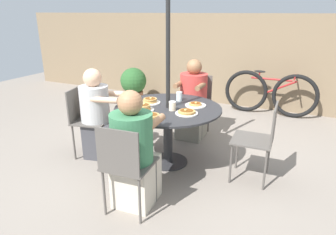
{
  "coord_description": "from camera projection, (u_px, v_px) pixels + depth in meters",
  "views": [
    {
      "loc": [
        1.44,
        -3.03,
        1.79
      ],
      "look_at": [
        0.0,
        0.0,
        0.59
      ],
      "focal_mm": 32.0,
      "sensor_mm": 36.0,
      "label": 1
    }
  ],
  "objects": [
    {
      "name": "diner_south",
      "position": [
        193.0,
        103.0,
        4.37
      ],
      "size": [
        0.4,
        0.53,
        1.16
      ],
      "rotation": [
        0.0,
        0.0,
        -3.11
      ],
      "color": "gray",
      "rests_on": "ground"
    },
    {
      "name": "patio_chair_west",
      "position": [
        85.0,
        117.0,
        3.8
      ],
      "size": [
        0.51,
        0.51,
        0.89
      ],
      "rotation": [
        0.0,
        0.0,
        -1.34
      ],
      "color": "#514C47",
      "rests_on": "ground"
    },
    {
      "name": "pancake_plate_a",
      "position": [
        195.0,
        105.0,
        3.58
      ],
      "size": [
        0.25,
        0.25,
        0.05
      ],
      "color": "silver",
      "rests_on": "patio_table"
    },
    {
      "name": "patio_chair_north",
      "position": [
        125.0,
        163.0,
        2.64
      ],
      "size": [
        0.45,
        0.45,
        0.89
      ],
      "rotation": [
        0.0,
        0.0,
        0.08
      ],
      "color": "#514C47",
      "rests_on": "ground"
    },
    {
      "name": "drinking_glass_a",
      "position": [
        179.0,
        96.0,
        3.76
      ],
      "size": [
        0.07,
        0.07,
        0.11
      ],
      "primitive_type": "cylinder",
      "color": "silver",
      "rests_on": "patio_table"
    },
    {
      "name": "back_fence",
      "position": [
        229.0,
        61.0,
        5.83
      ],
      "size": [
        10.0,
        0.06,
        1.75
      ],
      "primitive_type": "cube",
      "color": "#7A664C",
      "rests_on": "ground"
    },
    {
      "name": "coffee_cup",
      "position": [
        172.0,
        106.0,
        3.4
      ],
      "size": [
        0.08,
        0.08,
        0.1
      ],
      "color": "beige",
      "rests_on": "patio_table"
    },
    {
      "name": "umbrella_pole",
      "position": [
        168.0,
        67.0,
        3.36
      ],
      "size": [
        0.05,
        0.05,
        2.4
      ],
      "primitive_type": "cylinder",
      "color": "black",
      "rests_on": "ground"
    },
    {
      "name": "diner_west",
      "position": [
        98.0,
        118.0,
        3.77
      ],
      "size": [
        0.58,
        0.46,
        1.14
      ],
      "rotation": [
        0.0,
        0.0,
        -1.34
      ],
      "color": "#3D3D42",
      "rests_on": "ground"
    },
    {
      "name": "pancake_plate_b",
      "position": [
        152.0,
        116.0,
        3.17
      ],
      "size": [
        0.25,
        0.25,
        0.05
      ],
      "color": "silver",
      "rests_on": "patio_table"
    },
    {
      "name": "potted_shrub",
      "position": [
        134.0,
        83.0,
        6.18
      ],
      "size": [
        0.54,
        0.54,
        0.7
      ],
      "color": "brown",
      "rests_on": "ground"
    },
    {
      "name": "pancake_plate_c",
      "position": [
        143.0,
        108.0,
        3.41
      ],
      "size": [
        0.25,
        0.25,
        0.08
      ],
      "color": "silver",
      "rests_on": "patio_table"
    },
    {
      "name": "bicycle",
      "position": [
        270.0,
        93.0,
        5.37
      ],
      "size": [
        1.62,
        0.44,
        0.79
      ],
      "rotation": [
        0.0,
        0.0,
        0.01
      ],
      "color": "black",
      "rests_on": "ground"
    },
    {
      "name": "syrup_bottle",
      "position": [
        125.0,
        109.0,
        3.25
      ],
      "size": [
        0.09,
        0.06,
        0.16
      ],
      "color": "brown",
      "rests_on": "patio_table"
    },
    {
      "name": "ground_plane",
      "position": [
        168.0,
        162.0,
        3.76
      ],
      "size": [
        12.0,
        12.0,
        0.0
      ],
      "primitive_type": "plane",
      "color": "gray"
    },
    {
      "name": "pancake_plate_e",
      "position": [
        150.0,
        101.0,
        3.68
      ],
      "size": [
        0.25,
        0.25,
        0.07
      ],
      "color": "silver",
      "rests_on": "patio_table"
    },
    {
      "name": "patio_chair_south",
      "position": [
        196.0,
        100.0,
        4.52
      ],
      "size": [
        0.43,
        0.43,
        0.89
      ],
      "rotation": [
        0.0,
        0.0,
        -3.11
      ],
      "color": "#514C47",
      "rests_on": "ground"
    },
    {
      "name": "pancake_plate_d",
      "position": [
        187.0,
        112.0,
        3.3
      ],
      "size": [
        0.25,
        0.25,
        0.05
      ],
      "color": "silver",
      "rests_on": "patio_table"
    },
    {
      "name": "diner_north",
      "position": [
        134.0,
        155.0,
        2.8
      ],
      "size": [
        0.42,
        0.56,
        1.15
      ],
      "rotation": [
        0.0,
        0.0,
        0.08
      ],
      "color": "beige",
      "rests_on": "ground"
    },
    {
      "name": "patio_table",
      "position": [
        168.0,
        117.0,
        3.57
      ],
      "size": [
        1.27,
        1.27,
        0.72
      ],
      "color": "#28282B",
      "rests_on": "ground"
    },
    {
      "name": "patio_chair_east",
      "position": [
        260.0,
        137.0,
        3.19
      ],
      "size": [
        0.44,
        0.44,
        0.89
      ],
      "rotation": [
        0.0,
        0.0,
        -4.67
      ],
      "color": "#514C47",
      "rests_on": "ground"
    }
  ]
}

